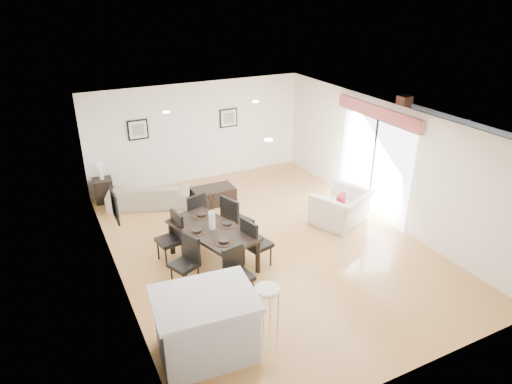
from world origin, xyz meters
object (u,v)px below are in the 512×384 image
dining_chair_wfar (173,234)px  armchair (341,208)px  dining_chair_enear (254,241)px  dining_chair_foot (194,213)px  dining_chair_head (236,270)px  dining_chair_efar (234,219)px  bar_stool (267,294)px  kitchen_island (206,325)px  dining_table (213,232)px  side_table (104,190)px  coffee_table (213,195)px  dining_chair_wnear (187,258)px  sofa (149,195)px

dining_chair_wfar → armchair: bearing=76.3°
dining_chair_enear → dining_chair_foot: bearing=7.5°
armchair → dining_chair_head: (-3.22, -1.37, 0.14)m
armchair → dining_chair_efar: dining_chair_efar is taller
dining_chair_wfar → bar_stool: size_ratio=1.20×
armchair → kitchen_island: size_ratio=0.77×
dining_table → dining_chair_wfar: (-0.65, 0.47, -0.13)m
dining_chair_head → side_table: size_ratio=1.57×
dining_chair_enear → dining_chair_foot: (-0.62, 1.62, -0.01)m
dining_chair_head → bar_stool: bearing=-98.3°
dining_chair_efar → coffee_table: dining_chair_efar is taller
side_table → dining_chair_wnear: bearing=-79.8°
dining_table → coffee_table: size_ratio=1.97×
sofa → armchair: (3.67, -2.85, 0.10)m
armchair → dining_table: (-3.20, -0.23, 0.30)m
dining_chair_wfar → dining_chair_foot: size_ratio=0.98×
kitchen_island → dining_chair_efar: bearing=64.1°
dining_chair_efar → dining_chair_head: size_ratio=1.19×
sofa → armchair: 4.65m
dining_chair_foot → side_table: 3.08m
dining_chair_foot → side_table: bearing=-78.7°
armchair → coffee_table: (-2.20, 2.29, -0.18)m
armchair → dining_chair_wnear: dining_chair_wnear is taller
dining_chair_wnear → dining_chair_foot: dining_chair_foot is taller
armchair → dining_chair_wnear: bearing=-14.0°
dining_chair_wnear → dining_chair_enear: 1.30m
dining_chair_foot → kitchen_island: size_ratio=0.66×
coffee_table → side_table: side_table is taller
dining_chair_enear → dining_chair_head: dining_chair_enear is taller
armchair → coffee_table: bearing=-69.6°
sofa → dining_chair_head: 4.25m
sofa → coffee_table: (1.47, -0.56, -0.08)m
bar_stool → dining_chair_enear: bearing=70.1°
side_table → sofa: bearing=-38.8°
dining_chair_wnear → bar_stool: (0.68, -1.77, 0.18)m
armchair → dining_chair_enear: 2.66m
dining_chair_foot → kitchen_island: (-1.01, -3.33, -0.06)m
dining_chair_head → coffee_table: 3.81m
sofa → bar_stool: bearing=116.1°
armchair → coffee_table: size_ratio=1.17×
armchair → dining_chair_wnear: 3.92m
bar_stool → kitchen_island: bearing=-180.0°
armchair → dining_chair_foot: size_ratio=1.17×
armchair → dining_table: 3.22m
bar_stool → dining_chair_foot: bearing=90.0°
sofa → dining_chair_enear: 3.74m
dining_chair_wnear → coffee_table: (1.65, 2.94, -0.33)m
dining_chair_wnear → kitchen_island: size_ratio=0.62×
dining_chair_wnear → bar_stool: size_ratio=1.15×
dining_chair_foot → bar_stool: bearing=73.0°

